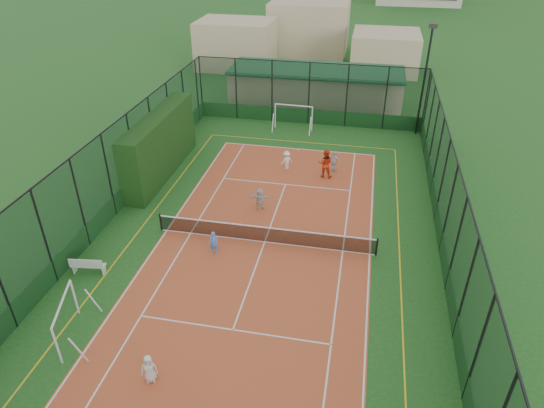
{
  "coord_description": "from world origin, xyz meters",
  "views": [
    {
      "loc": [
        4.47,
        -20.37,
        15.07
      ],
      "look_at": [
        0.01,
        1.95,
        1.2
      ],
      "focal_mm": 32.0,
      "sensor_mm": 36.0,
      "label": 1
    }
  ],
  "objects_px": {
    "futsal_goal_near": "(66,320)",
    "child_far_left": "(287,160)",
    "child_near_mid": "(214,243)",
    "clubhouse": "(316,86)",
    "child_near_left": "(149,369)",
    "child_far_back": "(260,199)",
    "child_far_right": "(334,162)",
    "floodlight_ne": "(424,82)",
    "futsal_goal_far": "(293,117)",
    "white_bench": "(88,265)",
    "coach": "(325,164)"
  },
  "relations": [
    {
      "from": "floodlight_ne",
      "to": "coach",
      "type": "relative_size",
      "value": 4.28
    },
    {
      "from": "child_near_left",
      "to": "floodlight_ne",
      "type": "bearing_deg",
      "value": 48.72
    },
    {
      "from": "child_far_back",
      "to": "futsal_goal_far",
      "type": "bearing_deg",
      "value": -97.87
    },
    {
      "from": "white_bench",
      "to": "child_far_back",
      "type": "relative_size",
      "value": 1.23
    },
    {
      "from": "floodlight_ne",
      "to": "child_far_back",
      "type": "xyz_separation_m",
      "value": [
        -9.58,
        -13.36,
        -3.44
      ]
    },
    {
      "from": "child_near_mid",
      "to": "clubhouse",
      "type": "bearing_deg",
      "value": 69.54
    },
    {
      "from": "child_far_right",
      "to": "clubhouse",
      "type": "bearing_deg",
      "value": -54.43
    },
    {
      "from": "white_bench",
      "to": "child_near_left",
      "type": "distance_m",
      "value": 7.64
    },
    {
      "from": "clubhouse",
      "to": "child_near_left",
      "type": "distance_m",
      "value": 31.54
    },
    {
      "from": "clubhouse",
      "to": "futsal_goal_near",
      "type": "bearing_deg",
      "value": -102.12
    },
    {
      "from": "futsal_goal_far",
      "to": "child_far_right",
      "type": "relative_size",
      "value": 2.16
    },
    {
      "from": "floodlight_ne",
      "to": "child_far_right",
      "type": "xyz_separation_m",
      "value": [
        -5.75,
        -7.74,
        -3.4
      ]
    },
    {
      "from": "clubhouse",
      "to": "child_near_mid",
      "type": "bearing_deg",
      "value": -95.67
    },
    {
      "from": "floodlight_ne",
      "to": "white_bench",
      "type": "xyz_separation_m",
      "value": [
        -16.4,
        -20.71,
        -3.66
      ]
    },
    {
      "from": "futsal_goal_near",
      "to": "child_far_back",
      "type": "distance_m",
      "value": 12.55
    },
    {
      "from": "child_near_mid",
      "to": "coach",
      "type": "distance_m",
      "value": 10.46
    },
    {
      "from": "child_far_back",
      "to": "child_far_right",
      "type": "bearing_deg",
      "value": -132.1
    },
    {
      "from": "child_near_left",
      "to": "child_far_right",
      "type": "bearing_deg",
      "value": 55.7
    },
    {
      "from": "futsal_goal_near",
      "to": "child_far_right",
      "type": "bearing_deg",
      "value": -46.0
    },
    {
      "from": "white_bench",
      "to": "child_near_left",
      "type": "bearing_deg",
      "value": -51.74
    },
    {
      "from": "futsal_goal_near",
      "to": "child_far_left",
      "type": "height_order",
      "value": "futsal_goal_near"
    },
    {
      "from": "white_bench",
      "to": "child_far_left",
      "type": "bearing_deg",
      "value": 51.85
    },
    {
      "from": "futsal_goal_far",
      "to": "child_near_left",
      "type": "xyz_separation_m",
      "value": [
        -1.35,
        -24.99,
        -0.36
      ]
    },
    {
      "from": "clubhouse",
      "to": "child_near_mid",
      "type": "xyz_separation_m",
      "value": [
        -2.32,
        -23.41,
        -0.94
      ]
    },
    {
      "from": "white_bench",
      "to": "child_far_left",
      "type": "relative_size",
      "value": 1.25
    },
    {
      "from": "child_near_left",
      "to": "child_far_back",
      "type": "height_order",
      "value": "child_far_back"
    },
    {
      "from": "futsal_goal_near",
      "to": "futsal_goal_far",
      "type": "distance_m",
      "value": 24.23
    },
    {
      "from": "child_far_left",
      "to": "futsal_goal_near",
      "type": "bearing_deg",
      "value": 31.34
    },
    {
      "from": "futsal_goal_near",
      "to": "child_far_right",
      "type": "xyz_separation_m",
      "value": [
        9.3,
        16.91,
        -0.2
      ]
    },
    {
      "from": "white_bench",
      "to": "futsal_goal_near",
      "type": "relative_size",
      "value": 0.58
    },
    {
      "from": "child_near_left",
      "to": "child_far_back",
      "type": "xyz_separation_m",
      "value": [
        1.36,
        12.67,
        0.05
      ]
    },
    {
      "from": "futsal_goal_near",
      "to": "child_far_left",
      "type": "bearing_deg",
      "value": -37.53
    },
    {
      "from": "floodlight_ne",
      "to": "white_bench",
      "type": "distance_m",
      "value": 26.67
    },
    {
      "from": "child_near_mid",
      "to": "child_far_back",
      "type": "xyz_separation_m",
      "value": [
        1.35,
        4.65,
        0.05
      ]
    },
    {
      "from": "floodlight_ne",
      "to": "child_far_left",
      "type": "relative_size",
      "value": 6.24
    },
    {
      "from": "futsal_goal_near",
      "to": "child_far_left",
      "type": "xyz_separation_m",
      "value": [
        6.14,
        16.58,
        -0.25
      ]
    },
    {
      "from": "futsal_goal_far",
      "to": "child_far_back",
      "type": "xyz_separation_m",
      "value": [
        0.0,
        -12.32,
        -0.31
      ]
    },
    {
      "from": "coach",
      "to": "child_near_mid",
      "type": "bearing_deg",
      "value": 63.79
    },
    {
      "from": "floodlight_ne",
      "to": "child_near_left",
      "type": "xyz_separation_m",
      "value": [
        -10.93,
        -26.04,
        -3.5
      ]
    },
    {
      "from": "clubhouse",
      "to": "futsal_goal_far",
      "type": "bearing_deg",
      "value": -98.64
    },
    {
      "from": "child_far_right",
      "to": "coach",
      "type": "xyz_separation_m",
      "value": [
        -0.51,
        -0.91,
        0.25
      ]
    },
    {
      "from": "floodlight_ne",
      "to": "futsal_goal_far",
      "type": "xyz_separation_m",
      "value": [
        -9.58,
        -1.05,
        -3.13
      ]
    },
    {
      "from": "futsal_goal_near",
      "to": "child_far_right",
      "type": "distance_m",
      "value": 19.3
    },
    {
      "from": "floodlight_ne",
      "to": "child_near_mid",
      "type": "xyz_separation_m",
      "value": [
        -10.92,
        -18.01,
        -3.49
      ]
    },
    {
      "from": "child_far_left",
      "to": "child_far_back",
      "type": "distance_m",
      "value": 5.33
    },
    {
      "from": "white_bench",
      "to": "coach",
      "type": "xyz_separation_m",
      "value": [
        10.14,
        12.05,
        0.51
      ]
    },
    {
      "from": "clubhouse",
      "to": "child_far_back",
      "type": "relative_size",
      "value": 11.32
    },
    {
      "from": "child_near_mid",
      "to": "child_far_left",
      "type": "height_order",
      "value": "child_far_left"
    },
    {
      "from": "clubhouse",
      "to": "coach",
      "type": "height_order",
      "value": "clubhouse"
    },
    {
      "from": "coach",
      "to": "child_far_back",
      "type": "bearing_deg",
      "value": 55.12
    }
  ]
}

